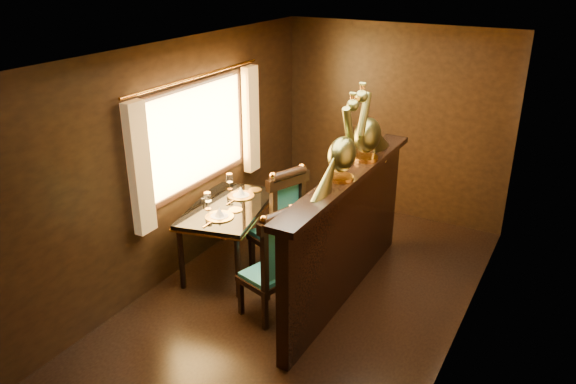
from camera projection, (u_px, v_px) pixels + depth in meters
name	position (u px, v px, depth m)	size (l,w,h in m)	color
ground	(303.00, 301.00, 5.73)	(5.00, 5.00, 0.00)	black
room_shell	(298.00, 152.00, 5.16)	(3.04, 5.04, 2.52)	black
partition	(347.00, 234.00, 5.54)	(0.26, 2.70, 1.36)	black
dining_table	(228.00, 211.00, 6.12)	(1.04, 1.41, 0.95)	black
chair_left	(273.00, 263.00, 5.21)	(0.53, 0.55, 1.19)	black
chair_right	(283.00, 221.00, 5.88)	(0.61, 0.62, 1.30)	black
peacock_left	(343.00, 139.00, 4.98)	(0.24, 0.65, 0.78)	#1A4E32
peacock_right	(368.00, 120.00, 5.45)	(0.26, 0.69, 0.82)	#1A4E32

